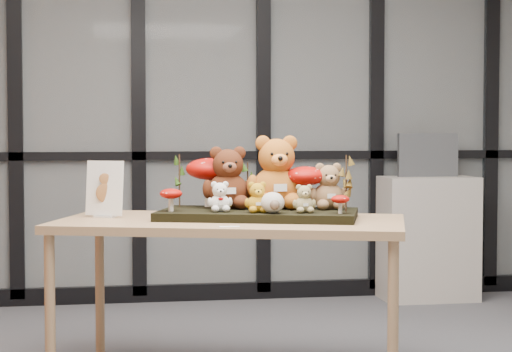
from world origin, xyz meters
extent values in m
plane|color=#B2AFA8|center=(0.00, 2.50, 1.40)|extent=(5.00, 0.00, 5.00)
plane|color=#B2AFA8|center=(0.00, -2.50, 1.40)|extent=(5.00, 0.00, 5.00)
cube|color=#2D383F|center=(0.00, 2.47, 1.40)|extent=(4.90, 0.02, 2.70)
cube|color=black|center=(0.00, 2.47, 0.06)|extent=(4.90, 0.06, 0.12)
cube|color=black|center=(0.00, 2.47, 1.05)|extent=(4.90, 0.06, 0.06)
cube|color=black|center=(-1.30, 2.47, 1.40)|extent=(0.10, 0.06, 2.70)
cube|color=black|center=(-0.45, 2.47, 1.40)|extent=(0.10, 0.06, 2.70)
cube|color=black|center=(0.45, 2.47, 1.40)|extent=(0.10, 0.06, 2.70)
cube|color=black|center=(1.30, 2.47, 1.40)|extent=(0.10, 0.06, 2.70)
cube|color=black|center=(2.20, 2.47, 1.40)|extent=(0.10, 0.06, 2.70)
cube|color=tan|center=(-0.08, 0.36, 0.77)|extent=(1.88, 1.33, 0.04)
cylinder|color=tan|center=(-0.95, 0.25, 0.38)|extent=(0.05, 0.05, 0.75)
cylinder|color=tan|center=(-0.73, 0.96, 0.38)|extent=(0.05, 0.05, 0.75)
cylinder|color=tan|center=(0.57, -0.24, 0.38)|extent=(0.05, 0.05, 0.75)
cylinder|color=tan|center=(0.79, 0.47, 0.38)|extent=(0.05, 0.05, 0.75)
cube|color=black|center=(0.06, 0.38, 0.82)|extent=(1.08, 0.76, 0.04)
cube|color=silver|center=(-0.70, 0.58, 0.80)|extent=(0.12, 0.10, 0.01)
cube|color=white|center=(-0.70, 0.58, 0.94)|extent=(0.20, 0.12, 0.28)
ellipsoid|color=brown|center=(-0.70, 0.57, 0.92)|extent=(0.09, 0.01, 0.10)
ellipsoid|color=brown|center=(-0.70, 0.57, 0.99)|extent=(0.06, 0.01, 0.06)
cube|color=white|center=(-0.13, 0.02, 0.80)|extent=(0.10, 0.03, 0.00)
cube|color=#ADA59B|center=(1.62, 2.23, 0.45)|extent=(0.67, 0.39, 0.89)
cube|color=#474A4E|center=(1.62, 2.25, 1.05)|extent=(0.45, 0.05, 0.32)
cube|color=black|center=(1.62, 2.23, 1.05)|extent=(0.39, 0.00, 0.26)
camera|label=1|loc=(-0.70, -4.16, 1.25)|focal=65.00mm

